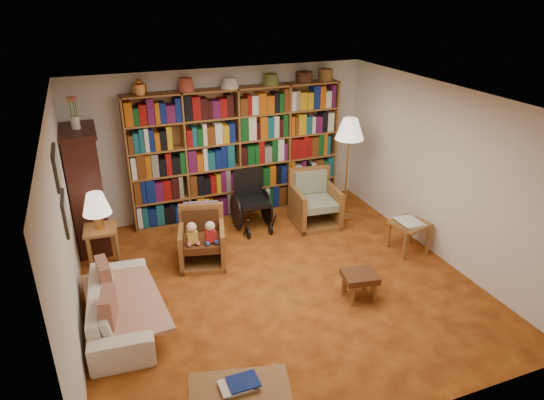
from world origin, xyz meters
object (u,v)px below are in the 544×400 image
armchair_sage (313,203)px  footstool_b (360,278)px  wheelchair (251,202)px  floor_lamp (350,133)px  side_table_lamp (102,239)px  armchair_leather (201,240)px  coffee_table (240,391)px  footstool_a (360,278)px  side_table_papers (409,227)px  sofa (121,305)px

armchair_sage → footstool_b: size_ratio=1.85×
wheelchair → floor_lamp: (1.60, -0.29, 1.07)m
side_table_lamp → armchair_leather: bearing=-10.2°
floor_lamp → coffee_table: floor_lamp is taller
side_table_lamp → coffee_table: (0.99, -3.13, -0.17)m
footstool_a → footstool_b: size_ratio=0.84×
floor_lamp → footstool_a: 2.59m
side_table_papers → floor_lamp: bearing=103.9°
sofa → footstool_b: sofa is taller
footstool_a → floor_lamp: bearing=65.8°
wheelchair → footstool_b: size_ratio=2.00×
armchair_sage → wheelchair: (-1.02, 0.22, 0.10)m
side_table_lamp → floor_lamp: (3.97, 0.25, 1.02)m
side_table_lamp → coffee_table: size_ratio=0.66×
armchair_leather → wheelchair: size_ratio=0.85×
footstool_b → coffee_table: bearing=-148.1°
side_table_papers → coffee_table: (-3.31, -2.03, -0.08)m
armchair_sage → footstool_b: bearing=-100.1°
wheelchair → side_table_lamp: bearing=-167.2°
sofa → side_table_lamp: size_ratio=2.61×
floor_lamp → footstool_a: size_ratio=4.28×
sofa → wheelchair: size_ratio=1.78×
armchair_sage → wheelchair: 1.05m
sofa → armchair_leather: size_ratio=2.10×
sofa → side_table_lamp: (-0.10, 1.31, 0.24)m
footstool_a → footstool_b: footstool_b is taller
wheelchair → side_table_papers: bearing=-40.3°
wheelchair → floor_lamp: floor_lamp is taller
side_table_lamp → sofa: bearing=-85.6°
armchair_leather → footstool_b: size_ratio=1.69×
armchair_leather → footstool_b: armchair_leather is taller
side_table_lamp → armchair_leather: size_ratio=0.80×
floor_lamp → footstool_a: floor_lamp is taller
sofa → coffee_table: sofa is taller
side_table_papers → coffee_table: side_table_papers is taller
side_table_lamp → coffee_table: bearing=-72.4°
armchair_leather → side_table_lamp: bearing=169.8°
armchair_leather → coffee_table: armchair_leather is taller
floor_lamp → coffee_table: 4.66m
side_table_lamp → floor_lamp: bearing=3.6°
armchair_sage → wheelchair: bearing=168.0°
floor_lamp → side_table_lamp: bearing=-176.4°
footstool_a → footstool_b: 0.10m
armchair_leather → footstool_a: armchair_leather is taller
footstool_b → sofa: bearing=168.8°
sofa → footstool_b: 2.95m
sofa → footstool_b: (2.90, -0.57, 0.04)m
armchair_sage → side_table_papers: armchair_sage is taller
floor_lamp → sofa: bearing=-158.0°
armchair_leather → side_table_papers: armchair_leather is taller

